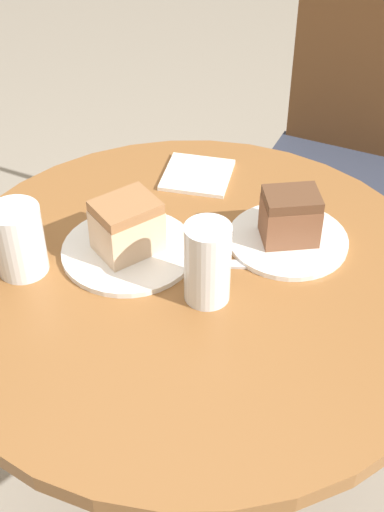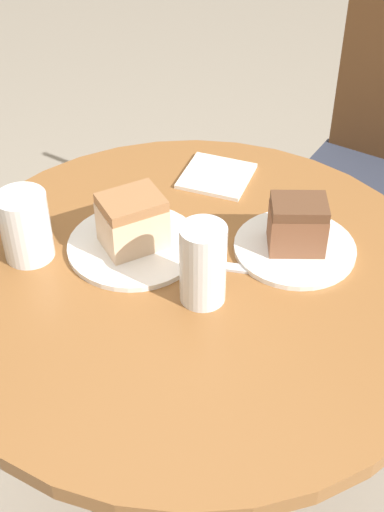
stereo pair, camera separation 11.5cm
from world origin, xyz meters
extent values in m
plane|color=gray|center=(0.00, 0.00, 0.00)|extent=(8.00, 8.00, 0.00)
cylinder|color=brown|center=(0.00, 0.00, 0.01)|extent=(0.41, 0.41, 0.03)
cylinder|color=brown|center=(0.00, 0.00, 0.36)|extent=(0.09, 0.09, 0.67)
cylinder|color=brown|center=(0.00, 0.00, 0.71)|extent=(0.86, 0.86, 0.03)
cylinder|color=brown|center=(-0.15, 0.52, 0.21)|extent=(0.04, 0.04, 0.42)
cylinder|color=brown|center=(0.22, 0.54, 0.21)|extent=(0.04, 0.04, 0.42)
cylinder|color=brown|center=(-0.17, 0.94, 0.21)|extent=(0.04, 0.04, 0.42)
cube|color=#2D3342|center=(0.02, 0.74, 0.44)|extent=(0.43, 0.48, 0.03)
cube|color=brown|center=(0.01, 0.96, 0.71)|extent=(0.39, 0.04, 0.53)
cylinder|color=white|center=(0.11, 0.15, 0.73)|extent=(0.21, 0.21, 0.01)
cylinder|color=white|center=(-0.12, 0.00, 0.73)|extent=(0.23, 0.23, 0.01)
cube|color=brown|center=(0.11, 0.15, 0.77)|extent=(0.12, 0.11, 0.07)
cube|color=brown|center=(0.11, 0.15, 0.81)|extent=(0.12, 0.11, 0.02)
cube|color=beige|center=(-0.12, 0.00, 0.77)|extent=(0.12, 0.13, 0.08)
cube|color=#9E6B42|center=(-0.12, 0.00, 0.82)|extent=(0.12, 0.13, 0.02)
cylinder|color=beige|center=(0.04, -0.03, 0.77)|extent=(0.06, 0.06, 0.09)
cylinder|color=white|center=(0.04, -0.03, 0.79)|extent=(0.07, 0.07, 0.14)
cylinder|color=silver|center=(-0.26, -0.12, 0.76)|extent=(0.07, 0.07, 0.08)
cylinder|color=white|center=(-0.26, -0.12, 0.78)|extent=(0.08, 0.08, 0.12)
cube|color=silver|center=(-0.13, 0.26, 0.72)|extent=(0.16, 0.16, 0.01)
cube|color=silver|center=(0.03, 0.04, 0.72)|extent=(0.17, 0.09, 0.00)
camera|label=1|loc=(0.41, -0.78, 1.50)|focal=50.00mm
camera|label=2|loc=(0.51, -0.72, 1.50)|focal=50.00mm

